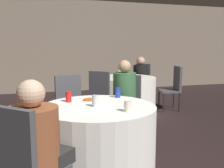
{
  "coord_description": "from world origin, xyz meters",
  "views": [
    {
      "loc": [
        -0.6,
        -2.62,
        1.34
      ],
      "look_at": [
        0.37,
        0.74,
        0.84
      ],
      "focal_mm": 40.0,
      "sensor_mm": 36.0,
      "label": 1
    }
  ],
  "objects": [
    {
      "name": "bottle_far",
      "position": [
        1.0,
        2.28,
        0.84
      ],
      "size": [
        0.09,
        0.09,
        0.21
      ],
      "color": "white",
      "rests_on": "table_far"
    },
    {
      "name": "soda_can_red",
      "position": [
        -0.3,
        0.17,
        0.8
      ],
      "size": [
        0.07,
        0.07,
        0.12
      ],
      "color": "red",
      "rests_on": "table_near"
    },
    {
      "name": "wall_back",
      "position": [
        0.0,
        5.22,
        1.4
      ],
      "size": [
        16.0,
        0.06,
        2.8
      ],
      "color": "#7A6B5B",
      "rests_on": "ground_plane"
    },
    {
      "name": "table_near",
      "position": [
        -0.02,
        -0.11,
        0.37
      ],
      "size": [
        1.23,
        1.23,
        0.74
      ],
      "color": "white",
      "rests_on": "ground_plane"
    },
    {
      "name": "person_black_shirt",
      "position": [
        1.72,
        2.97,
        0.58
      ],
      "size": [
        0.48,
        0.49,
        1.13
      ],
      "rotation": [
        0.0,
        0.0,
        -3.88
      ],
      "color": "#282828",
      "rests_on": "ground_plane"
    },
    {
      "name": "chair_near_north",
      "position": [
        -0.2,
        0.91,
        0.56
      ],
      "size": [
        0.46,
        0.47,
        0.95
      ],
      "rotation": [
        0.0,
        0.0,
        -2.97
      ],
      "color": "#47474C",
      "rests_on": "ground_plane"
    },
    {
      "name": "chair_far_northeast",
      "position": [
        1.83,
        3.09,
        0.56
      ],
      "size": [
        0.57,
        0.57,
        0.95
      ],
      "rotation": [
        0.0,
        0.0,
        -3.88
      ],
      "color": "#47474C",
      "rests_on": "ground_plane"
    },
    {
      "name": "pizza_plate_near",
      "position": [
        -0.05,
        0.17,
        0.74
      ],
      "size": [
        0.23,
        0.23,
        0.02
      ],
      "color": "white",
      "rests_on": "table_near"
    },
    {
      "name": "ground_plane",
      "position": [
        0.0,
        0.0,
        0.0
      ],
      "size": [
        16.0,
        16.0,
        0.0
      ],
      "primitive_type": "plane",
      "color": "black"
    },
    {
      "name": "chair_far_east",
      "position": [
        2.16,
        2.11,
        0.56
      ],
      "size": [
        0.47,
        0.46,
        0.95
      ],
      "rotation": [
        0.0,
        0.0,
        1.39
      ],
      "color": "#47474C",
      "rests_on": "ground_plane"
    },
    {
      "name": "chair_far_southwest",
      "position": [
        0.41,
        1.5,
        0.56
      ],
      "size": [
        0.56,
        0.56,
        0.95
      ],
      "rotation": [
        0.0,
        0.0,
        -0.72
      ],
      "color": "#47474C",
      "rests_on": "ground_plane"
    },
    {
      "name": "chair_near_northeast",
      "position": [
        0.59,
        0.72,
        0.56
      ],
      "size": [
        0.56,
        0.56,
        0.95
      ],
      "rotation": [
        0.0,
        0.0,
        -3.78
      ],
      "color": "#47474C",
      "rests_on": "ground_plane"
    },
    {
      "name": "soda_can_silver",
      "position": [
        -0.06,
        -0.14,
        0.8
      ],
      "size": [
        0.07,
        0.07,
        0.12
      ],
      "color": "silver",
      "rests_on": "table_near"
    },
    {
      "name": "soda_can_blue",
      "position": [
        0.31,
        0.26,
        0.8
      ],
      "size": [
        0.07,
        0.07,
        0.12
      ],
      "color": "#1E38A5",
      "rests_on": "table_near"
    },
    {
      "name": "person_green_jacket",
      "position": [
        0.49,
        0.59,
        0.59
      ],
      "size": [
        0.44,
        0.47,
        1.17
      ],
      "rotation": [
        0.0,
        0.0,
        -3.78
      ],
      "color": "#282828",
      "rests_on": "ground_plane"
    },
    {
      "name": "person_floral_shirt",
      "position": [
        -0.63,
        -0.74,
        0.58
      ],
      "size": [
        0.51,
        0.51,
        1.12
      ],
      "rotation": [
        0.0,
        0.0,
        -0.76
      ],
      "color": "#282828",
      "rests_on": "ground_plane"
    },
    {
      "name": "cup_near",
      "position": [
        0.19,
        -0.43,
        0.79
      ],
      "size": [
        0.07,
        0.07,
        0.11
      ],
      "color": "silver",
      "rests_on": "table_near"
    },
    {
      "name": "table_far",
      "position": [
        1.11,
        2.3,
        0.37
      ],
      "size": [
        1.3,
        1.3,
        0.74
      ],
      "color": "white",
      "rests_on": "ground_plane"
    },
    {
      "name": "chair_near_southwest",
      "position": [
        -0.74,
        -0.85,
        0.56
      ],
      "size": [
        0.57,
        0.57,
        0.95
      ],
      "rotation": [
        0.0,
        0.0,
        -0.76
      ],
      "color": "#47474C",
      "rests_on": "ground_plane"
    }
  ]
}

